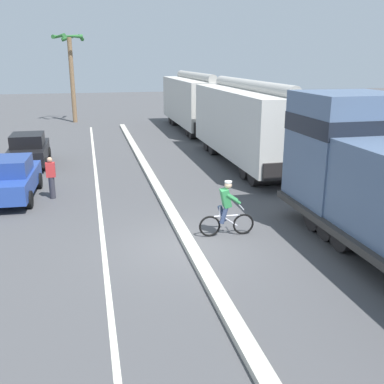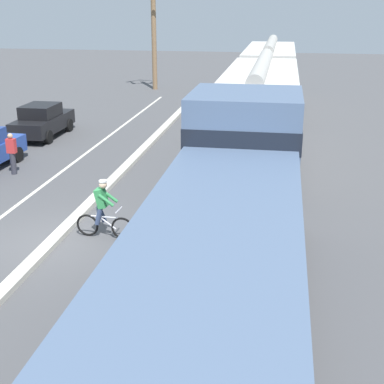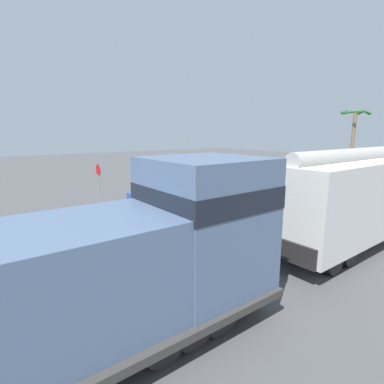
# 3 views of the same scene
# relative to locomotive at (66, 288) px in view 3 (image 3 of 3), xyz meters

# --- Properties ---
(ground_plane) EXTENTS (120.00, 120.00, 0.00)m
(ground_plane) POSITION_rel_locomotive_xyz_m (-5.15, 2.79, -1.80)
(ground_plane) COLOR #4C4C4F
(median_curb) EXTENTS (0.36, 36.00, 0.16)m
(median_curb) POSITION_rel_locomotive_xyz_m (-5.15, 8.79, -1.72)
(median_curb) COLOR beige
(median_curb) RESTS_ON ground
(lane_stripe) EXTENTS (0.14, 36.00, 0.01)m
(lane_stripe) POSITION_rel_locomotive_xyz_m (-7.55, 8.79, -1.79)
(lane_stripe) COLOR silver
(lane_stripe) RESTS_ON ground
(locomotive) EXTENTS (3.10, 11.61, 4.20)m
(locomotive) POSITION_rel_locomotive_xyz_m (0.00, 0.00, 0.00)
(locomotive) COLOR slate
(locomotive) RESTS_ON ground
(hopper_car_lead) EXTENTS (2.90, 10.60, 4.18)m
(hopper_car_lead) POSITION_rel_locomotive_xyz_m (-0.00, 12.16, 0.28)
(hopper_car_lead) COLOR silver
(hopper_car_lead) RESTS_ON ground
(parked_car_blue) EXTENTS (1.96, 4.27, 1.62)m
(parked_car_blue) POSITION_rel_locomotive_xyz_m (-10.76, 8.73, -0.98)
(parked_car_blue) COLOR #28479E
(parked_car_blue) RESTS_ON ground
(parked_car_black) EXTENTS (1.86, 4.22, 1.62)m
(parked_car_black) POSITION_rel_locomotive_xyz_m (-10.71, 14.37, -0.98)
(parked_car_black) COLOR black
(parked_car_black) RESTS_ON ground
(cyclist) EXTENTS (1.71, 0.48, 1.71)m
(cyclist) POSITION_rel_locomotive_xyz_m (-3.88, 3.35, -0.98)
(cyclist) COLOR black
(cyclist) RESTS_ON ground
(stop_sign) EXTENTS (0.76, 0.08, 2.88)m
(stop_sign) POSITION_rel_locomotive_xyz_m (-12.51, 5.23, 0.23)
(stop_sign) COLOR gray
(stop_sign) RESTS_ON ground
(palm_tree_near) EXTENTS (2.55, 2.61, 7.14)m
(palm_tree_near) POSITION_rel_locomotive_xyz_m (-8.81, 30.05, 3.33)
(palm_tree_near) COLOR #846647
(palm_tree_near) RESTS_ON ground
(pedestrian_by_cars) EXTENTS (0.34, 0.22, 1.62)m
(pedestrian_by_cars) POSITION_rel_locomotive_xyz_m (-9.26, 8.45, -0.95)
(pedestrian_by_cars) COLOR #33333D
(pedestrian_by_cars) RESTS_ON ground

